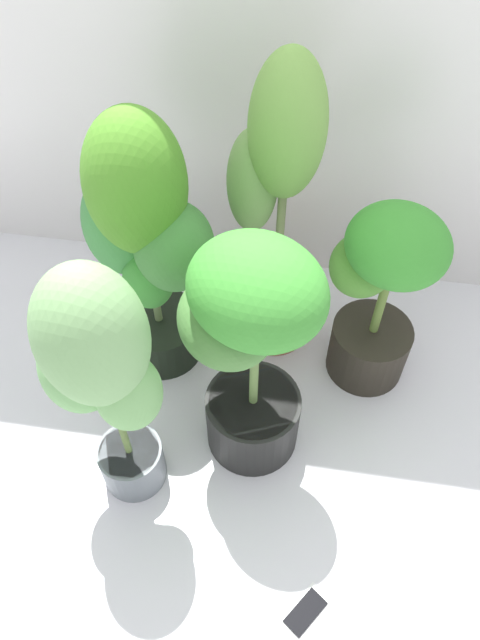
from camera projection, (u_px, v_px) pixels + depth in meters
The scene contains 7 objects.
ground_plane at pixel (244, 458), 1.78m from camera, with size 8.00×8.00×0.00m, color silver.
potted_plant_back_left at pixel (146, 239), 1.64m from camera, with size 0.47×0.38×0.92m.
potted_plant_center at pixel (248, 344), 1.47m from camera, with size 0.46×0.40×0.81m.
potted_plant_back_center at pixel (275, 206), 1.66m from camera, with size 0.30×0.24×1.03m.
potted_plant_front_left at pixel (100, 371), 1.33m from camera, with size 0.35×0.27×0.87m.
potted_plant_back_right at pixel (379, 291), 1.71m from camera, with size 0.41×0.41×0.67m.
cell_phone at pixel (305, 612), 1.50m from camera, with size 0.14×0.16×0.01m.
Camera 1 is at (0.11, -0.79, 1.65)m, focal length 32.71 mm.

